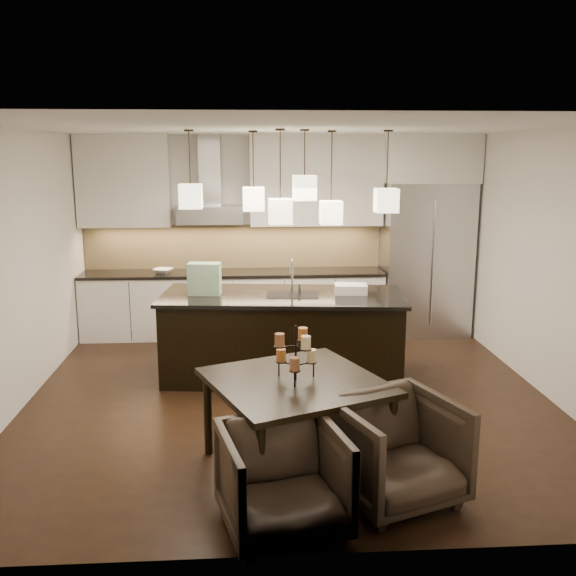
{
  "coord_description": "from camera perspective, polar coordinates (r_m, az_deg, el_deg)",
  "views": [
    {
      "loc": [
        -0.44,
        -6.46,
        2.57
      ],
      "look_at": [
        0.0,
        0.2,
        1.15
      ],
      "focal_mm": 40.0,
      "sensor_mm": 36.0,
      "label": 1
    }
  ],
  "objects": [
    {
      "name": "floor",
      "position": [
        6.97,
        0.11,
        -9.72
      ],
      "size": [
        5.5,
        5.5,
        0.02
      ],
      "primitive_type": "cube",
      "color": "black",
      "rests_on": "ground"
    },
    {
      "name": "ceiling",
      "position": [
        6.47,
        0.12,
        14.14
      ],
      "size": [
        5.5,
        5.5,
        0.02
      ],
      "primitive_type": "cube",
      "color": "white",
      "rests_on": "wall_back"
    },
    {
      "name": "wall_back",
      "position": [
        9.3,
        -1.04,
        4.8
      ],
      "size": [
        5.5,
        0.02,
        2.8
      ],
      "primitive_type": "cube",
      "color": "silver",
      "rests_on": "ground"
    },
    {
      "name": "wall_front",
      "position": [
        3.9,
        2.86,
        -5.47
      ],
      "size": [
        5.5,
        0.02,
        2.8
      ],
      "primitive_type": "cube",
      "color": "silver",
      "rests_on": "ground"
    },
    {
      "name": "wall_left",
      "position": [
        6.96,
        -23.2,
        1.36
      ],
      "size": [
        0.02,
        5.5,
        2.8
      ],
      "primitive_type": "cube",
      "color": "silver",
      "rests_on": "ground"
    },
    {
      "name": "wall_right",
      "position": [
        7.3,
        22.29,
        1.89
      ],
      "size": [
        0.02,
        5.5,
        2.8
      ],
      "primitive_type": "cube",
      "color": "silver",
      "rests_on": "ground"
    },
    {
      "name": "refrigerator",
      "position": [
        9.31,
        12.11,
        2.52
      ],
      "size": [
        1.2,
        0.72,
        2.15
      ],
      "primitive_type": "cube",
      "color": "#B7B7BA",
      "rests_on": "floor"
    },
    {
      "name": "fridge_panel",
      "position": [
        9.19,
        12.5,
        11.16
      ],
      "size": [
        1.26,
        0.72,
        0.65
      ],
      "primitive_type": "cube",
      "color": "silver",
      "rests_on": "refrigerator"
    },
    {
      "name": "lower_cabinets",
      "position": [
        9.14,
        -4.83,
        -1.49
      ],
      "size": [
        4.21,
        0.62,
        0.88
      ],
      "primitive_type": "cube",
      "color": "silver",
      "rests_on": "floor"
    },
    {
      "name": "countertop",
      "position": [
        9.04,
        -4.88,
        1.34
      ],
      "size": [
        4.21,
        0.66,
        0.04
      ],
      "primitive_type": "cube",
      "color": "black",
      "rests_on": "lower_cabinets"
    },
    {
      "name": "backsplash",
      "position": [
        9.28,
        -4.89,
        3.72
      ],
      "size": [
        4.21,
        0.02,
        0.63
      ],
      "primitive_type": "cube",
      "color": "tan",
      "rests_on": "countertop"
    },
    {
      "name": "upper_cab_left",
      "position": [
        9.19,
        -14.38,
        9.19
      ],
      "size": [
        1.25,
        0.35,
        1.25
      ],
      "primitive_type": "cube",
      "color": "silver",
      "rests_on": "wall_back"
    },
    {
      "name": "upper_cab_right",
      "position": [
        9.09,
        2.53,
        9.52
      ],
      "size": [
        1.85,
        0.35,
        1.25
      ],
      "primitive_type": "cube",
      "color": "silver",
      "rests_on": "wall_back"
    },
    {
      "name": "hood_canopy",
      "position": [
        8.99,
        -6.89,
        6.51
      ],
      "size": [
        0.9,
        0.52,
        0.24
      ],
      "primitive_type": "cube",
      "color": "#B7B7BA",
      "rests_on": "wall_back"
    },
    {
      "name": "hood_chimney",
      "position": [
        9.06,
        -6.95,
        10.36
      ],
      "size": [
        0.3,
        0.28,
        0.96
      ],
      "primitive_type": "cube",
      "color": "#B7B7BA",
      "rests_on": "hood_canopy"
    },
    {
      "name": "fruit_bowl",
      "position": [
        9.06,
        -11.05,
        1.51
      ],
      "size": [
        0.33,
        0.33,
        0.06
      ],
      "primitive_type": "imported",
      "rotation": [
        0.0,
        0.0,
        -0.35
      ],
      "color": "silver",
      "rests_on": "countertop"
    },
    {
      "name": "island_body",
      "position": [
        7.42,
        -0.49,
        -4.42
      ],
      "size": [
        2.76,
        1.33,
        0.94
      ],
      "primitive_type": "cube",
      "rotation": [
        0.0,
        0.0,
        -0.1
      ],
      "color": "black",
      "rests_on": "floor"
    },
    {
      "name": "island_top",
      "position": [
        7.3,
        -0.49,
        -0.73
      ],
      "size": [
        2.85,
        1.43,
        0.04
      ],
      "primitive_type": "cube",
      "rotation": [
        0.0,
        0.0,
        -0.1
      ],
      "color": "black",
      "rests_on": "island_body"
    },
    {
      "name": "faucet",
      "position": [
        7.35,
        0.37,
        1.15
      ],
      "size": [
        0.13,
        0.27,
        0.41
      ],
      "primitive_type": null,
      "rotation": [
        0.0,
        0.0,
        -0.1
      ],
      "color": "silver",
      "rests_on": "island_top"
    },
    {
      "name": "tote_bag",
      "position": [
        7.31,
        -7.44,
        0.82
      ],
      "size": [
        0.38,
        0.23,
        0.36
      ],
      "primitive_type": "cube",
      "rotation": [
        0.0,
        0.0,
        -0.1
      ],
      "color": "#206D38",
      "rests_on": "island_top"
    },
    {
      "name": "food_container",
      "position": [
        7.36,
        5.6,
        -0.08
      ],
      "size": [
        0.39,
        0.29,
        0.11
      ],
      "primitive_type": "cube",
      "rotation": [
        0.0,
        0.0,
        -0.1
      ],
      "color": "silver",
      "rests_on": "island_top"
    },
    {
      "name": "dining_table",
      "position": [
        5.37,
        0.68,
        -12.0
      ],
      "size": [
        1.68,
        1.68,
        0.77
      ],
      "primitive_type": null,
      "rotation": [
        0.0,
        0.0,
        0.39
      ],
      "color": "black",
      "rests_on": "floor"
    },
    {
      "name": "candelabra",
      "position": [
        5.15,
        0.69,
        -5.8
      ],
      "size": [
        0.48,
        0.48,
        0.45
      ],
      "primitive_type": null,
      "rotation": [
        0.0,
        0.0,
        0.39
      ],
      "color": "black",
      "rests_on": "dining_table"
    },
    {
      "name": "candle_a",
      "position": [
        5.23,
        2.1,
        -6.03
      ],
      "size": [
        0.1,
        0.1,
        0.1
      ],
      "primitive_type": "cylinder",
      "rotation": [
        0.0,
        0.0,
        0.39
      ],
      "color": "beige",
      "rests_on": "candelabra"
    },
    {
      "name": "candle_b",
      "position": [
        5.24,
        -0.63,
        -5.98
      ],
      "size": [
        0.1,
        0.1,
        0.1
      ],
      "primitive_type": "cylinder",
      "rotation": [
        0.0,
        0.0,
        0.39
      ],
      "color": "#C36C2E",
      "rests_on": "candelabra"
    },
    {
      "name": "candle_c",
      "position": [
        5.03,
        0.6,
        -6.76
      ],
      "size": [
        0.1,
        0.1,
        0.1
      ],
      "primitive_type": "cylinder",
      "rotation": [
        0.0,
        0.0,
        0.39
      ],
      "color": "brown",
      "rests_on": "candelabra"
    },
    {
      "name": "candle_d",
      "position": [
        5.25,
        1.34,
        -4.09
      ],
      "size": [
        0.1,
        0.1,
        0.1
      ],
      "primitive_type": "cylinder",
      "rotation": [
        0.0,
        0.0,
        0.39
      ],
      "color": "#C36C2E",
      "rests_on": "candelabra"
    },
    {
      "name": "candle_e",
      "position": [
        5.08,
        -0.75,
        -4.64
      ],
      "size": [
        0.1,
        0.1,
        0.1
      ],
      "primitive_type": "cylinder",
      "rotation": [
        0.0,
        0.0,
        0.39
      ],
      "color": "brown",
      "rests_on": "candelabra"
    },
    {
      "name": "candle_f",
      "position": [
        5.01,
        1.6,
        -4.87
      ],
      "size": [
        0.1,
        0.1,
        0.1
      ],
      "primitive_type": "cylinder",
      "rotation": [
        0.0,
        0.0,
        0.39
      ],
      "color": "beige",
      "rests_on": "candelabra"
    },
    {
      "name": "armchair_left",
      "position": [
        4.56,
        -0.46,
        -16.77
      ],
      "size": [
        0.97,
        0.99,
        0.75
      ],
      "primitive_type": "imported",
      "rotation": [
        0.0,
        0.0,
        0.24
      ],
      "color": "black",
      "rests_on": "floor"
    },
    {
      "name": "armchair_right",
      "position": [
        4.99,
        9.59,
        -14.02
      ],
      "size": [
        1.1,
        1.12,
        0.79
      ],
      "primitive_type": "imported",
      "rotation": [
        0.0,
        0.0,
        0.37
      ],
      "color": "black",
      "rests_on": "floor"
    },
    {
      "name": "pendant_a",
      "position": [
        7.04,
        -8.64,
        8.06
      ],
      "size": [
        0.24,
        0.24,
        0.26
      ],
      "primitive_type": "cube",
      "color": "beige",
      "rests_on": "ceiling"
    },
    {
      "name": "pendant_b",
      "position": [
        7.29,
        -3.08,
        7.9
      ],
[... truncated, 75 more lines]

